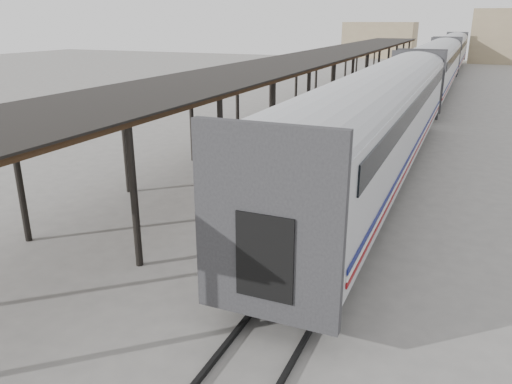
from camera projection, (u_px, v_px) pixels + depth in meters
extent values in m
plane|color=slate|center=(217.00, 245.00, 15.00)|extent=(160.00, 160.00, 0.00)
cube|color=silver|center=(379.00, 121.00, 19.89)|extent=(3.00, 24.00, 2.90)
cube|color=#28282B|center=(267.00, 229.00, 9.57)|extent=(3.04, 0.22, 3.50)
cube|color=black|center=(343.00, 96.00, 20.16)|extent=(0.04, 22.08, 0.65)
cube|color=black|center=(376.00, 162.00, 20.45)|extent=(2.55, 23.04, 0.50)
cube|color=silver|center=(435.00, 67.00, 42.45)|extent=(3.00, 24.00, 2.90)
cube|color=#28282B|center=(419.00, 82.00, 32.12)|extent=(3.04, 0.22, 3.50)
cube|color=black|center=(417.00, 55.00, 42.72)|extent=(0.04, 22.08, 0.65)
cube|color=black|center=(432.00, 87.00, 43.00)|extent=(2.55, 23.04, 0.50)
cube|color=silver|center=(451.00, 50.00, 65.00)|extent=(3.00, 24.00, 2.90)
cube|color=#28282B|center=(445.00, 56.00, 54.68)|extent=(3.04, 0.22, 3.50)
cube|color=black|center=(440.00, 43.00, 65.28)|extent=(0.04, 22.08, 0.65)
cube|color=black|center=(450.00, 64.00, 65.56)|extent=(2.55, 23.04, 0.50)
cube|color=black|center=(272.00, 191.00, 13.13)|extent=(0.50, 1.70, 2.00)
imported|color=silver|center=(272.00, 195.00, 13.18)|extent=(0.72, 0.89, 1.72)
cube|color=#8F5D3E|center=(255.00, 217.00, 13.40)|extent=(0.57, 0.25, 0.42)
cube|color=#422B19|center=(328.00, 55.00, 35.78)|extent=(4.60, 64.00, 0.18)
cube|color=black|center=(329.00, 53.00, 35.74)|extent=(4.90, 64.30, 0.06)
cylinder|color=black|center=(300.00, 82.00, 37.21)|extent=(0.20, 0.20, 4.00)
cylinder|color=black|center=(377.00, 56.00, 64.10)|extent=(0.20, 0.20, 4.00)
cylinder|color=black|center=(355.00, 85.00, 35.67)|extent=(0.20, 0.20, 4.00)
cylinder|color=black|center=(410.00, 57.00, 62.57)|extent=(0.20, 0.20, 4.00)
cube|color=black|center=(423.00, 96.00, 43.55)|extent=(0.10, 150.00, 0.12)
cube|color=black|center=(440.00, 97.00, 43.01)|extent=(0.10, 150.00, 0.12)
cube|color=tan|center=(380.00, 40.00, 88.90)|extent=(12.00, 8.00, 6.00)
cube|color=brown|center=(253.00, 226.00, 14.30)|extent=(1.39, 2.47, 0.12)
cube|color=black|center=(253.00, 237.00, 14.41)|extent=(1.28, 2.36, 0.06)
cylinder|color=black|center=(225.00, 256.00, 13.81)|extent=(0.10, 0.40, 0.40)
cylinder|color=black|center=(259.00, 262.00, 13.49)|extent=(0.10, 0.40, 0.40)
cylinder|color=black|center=(249.00, 231.00, 15.50)|extent=(0.10, 0.40, 0.40)
cylinder|color=black|center=(280.00, 235.00, 15.18)|extent=(0.10, 0.40, 0.40)
cube|color=#3D3C3F|center=(253.00, 214.00, 14.76)|extent=(0.71, 0.53, 0.23)
cube|color=#8F5D3E|center=(270.00, 215.00, 14.74)|extent=(0.52, 0.37, 0.18)
cube|color=black|center=(245.00, 219.00, 14.39)|extent=(0.58, 0.44, 0.22)
cube|color=#434B2D|center=(264.00, 221.00, 14.28)|extent=(0.57, 0.44, 0.19)
cube|color=#4B361E|center=(252.00, 206.00, 14.73)|extent=(0.66, 0.51, 0.22)
cube|color=#8F5D3E|center=(245.00, 211.00, 14.34)|extent=(0.59, 0.51, 0.20)
cube|color=#3D3C3F|center=(254.00, 202.00, 14.55)|extent=(0.47, 0.35, 0.16)
cube|color=black|center=(262.00, 216.00, 14.21)|extent=(0.47, 0.39, 0.15)
cube|color=maroon|center=(344.00, 115.00, 32.44)|extent=(1.31, 1.61, 0.84)
cube|color=maroon|center=(348.00, 106.00, 32.50)|extent=(0.94, 0.82, 0.33)
cylinder|color=black|center=(334.00, 121.00, 32.47)|extent=(0.23, 0.35, 0.33)
cylinder|color=black|center=(344.00, 122.00, 31.96)|extent=(0.23, 0.35, 0.33)
cylinder|color=black|center=(344.00, 119.00, 33.14)|extent=(0.23, 0.35, 0.33)
cylinder|color=black|center=(353.00, 120.00, 32.63)|extent=(0.23, 0.35, 0.33)
imported|color=navy|center=(244.00, 206.00, 13.46)|extent=(0.43, 0.61, 1.57)
imported|color=black|center=(270.00, 128.00, 27.21)|extent=(1.01, 0.69, 1.60)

